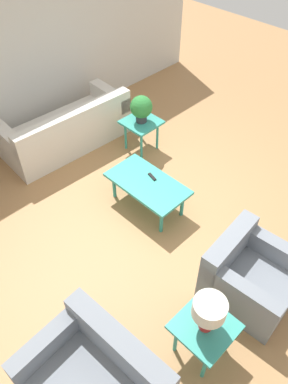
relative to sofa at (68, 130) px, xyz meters
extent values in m
plane|color=#A87A4C|center=(-2.27, -0.07, -0.30)|extent=(14.00, 14.00, 0.00)
cube|color=silver|center=(0.79, -0.07, 1.05)|extent=(0.12, 7.20, 2.70)
cube|color=silver|center=(0.05, 0.00, -0.09)|extent=(1.00, 2.14, 0.42)
cube|color=silver|center=(-0.29, 0.02, 0.31)|extent=(0.31, 2.11, 0.39)
cube|color=silver|center=(0.01, -0.95, 0.24)|extent=(0.90, 0.25, 0.25)
cube|color=silver|center=(0.10, 0.95, 0.24)|extent=(0.90, 0.25, 0.25)
cube|color=slate|center=(-3.76, 0.23, -0.11)|extent=(0.98, 0.95, 0.39)
cube|color=slate|center=(-3.41, 0.26, 0.28)|extent=(0.27, 0.90, 0.38)
cube|color=slate|center=(-3.79, 0.59, 0.21)|extent=(0.93, 0.23, 0.25)
cube|color=slate|center=(-3.74, -0.13, 0.21)|extent=(0.93, 0.23, 0.25)
cube|color=slate|center=(-3.35, 1.88, 0.28)|extent=(1.25, 0.27, 0.38)
cube|color=slate|center=(-2.84, 2.27, 0.21)|extent=(0.21, 0.93, 0.25)
cube|color=teal|center=(-1.93, 0.07, 0.13)|extent=(1.14, 0.63, 0.04)
cylinder|color=teal|center=(-2.40, -0.14, -0.10)|extent=(0.05, 0.05, 0.41)
cylinder|color=teal|center=(-1.46, -0.14, -0.10)|extent=(0.05, 0.05, 0.41)
cylinder|color=teal|center=(-2.40, 0.28, -0.10)|extent=(0.05, 0.05, 0.41)
cylinder|color=teal|center=(-1.46, 0.28, -0.10)|extent=(0.05, 0.05, 0.41)
cube|color=teal|center=(-0.93, -0.81, 0.22)|extent=(0.55, 0.55, 0.04)
cylinder|color=teal|center=(-1.12, -0.99, -0.05)|extent=(0.04, 0.04, 0.51)
cylinder|color=teal|center=(-0.74, -0.99, -0.05)|extent=(0.04, 0.04, 0.51)
cylinder|color=teal|center=(-1.12, -0.62, -0.05)|extent=(0.04, 0.04, 0.51)
cylinder|color=teal|center=(-0.74, -0.62, -0.05)|extent=(0.04, 0.04, 0.51)
cube|color=teal|center=(-3.79, 1.16, 0.22)|extent=(0.55, 0.55, 0.04)
cylinder|color=teal|center=(-3.97, 0.97, -0.05)|extent=(0.04, 0.04, 0.51)
cylinder|color=teal|center=(-3.60, 0.97, -0.05)|extent=(0.04, 0.04, 0.51)
cylinder|color=teal|center=(-3.97, 1.35, -0.05)|extent=(0.04, 0.04, 0.51)
cylinder|color=teal|center=(-3.60, 1.35, -0.05)|extent=(0.04, 0.04, 0.51)
cylinder|color=#333338|center=(-0.93, -0.81, 0.30)|extent=(0.18, 0.18, 0.12)
sphere|color=#2D7F38|center=(-0.93, -0.81, 0.51)|extent=(0.35, 0.35, 0.35)
cylinder|color=red|center=(-3.79, 1.16, 0.37)|extent=(0.14, 0.14, 0.25)
cylinder|color=beige|center=(-3.79, 1.16, 0.58)|extent=(0.32, 0.32, 0.17)
cube|color=black|center=(-1.90, -0.05, 0.16)|extent=(0.16, 0.08, 0.02)
camera|label=1|loc=(-4.52, 2.71, 3.67)|focal=35.00mm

